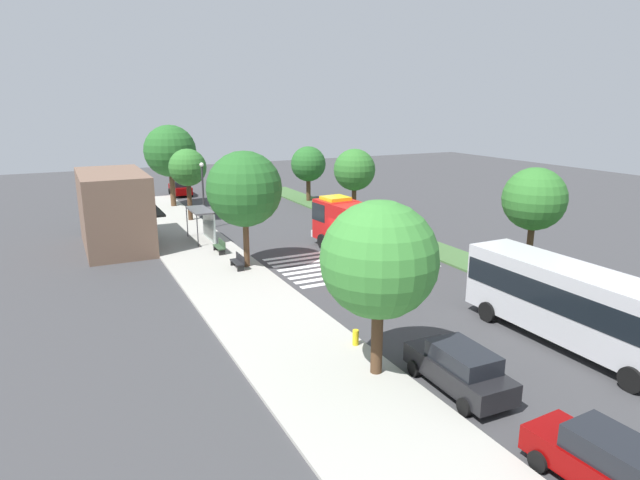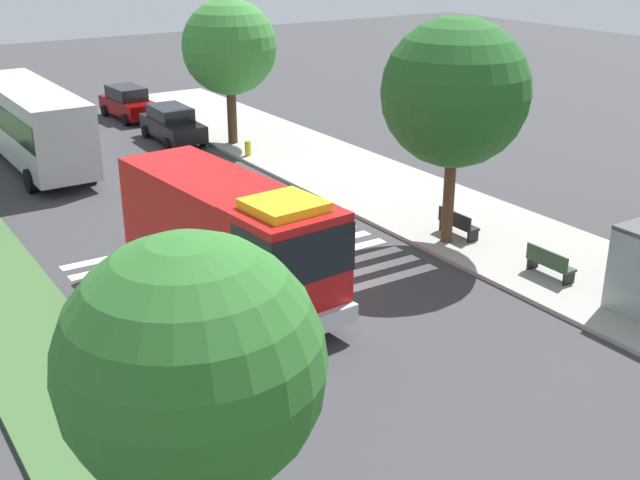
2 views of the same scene
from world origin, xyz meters
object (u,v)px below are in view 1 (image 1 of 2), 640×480
Objects in this scene: bench_west_of_shelter at (238,261)px; sidewalk_tree_east at (170,151)px; median_tree_west at (354,170)px; fire_hydrant at (356,337)px; parked_car_east at (180,188)px; bench_near_shelter at (220,246)px; sidewalk_tree_west at (244,189)px; parked_car_west at (609,464)px; sidewalk_tree_center at (188,168)px; median_tree_center at (308,164)px; parked_car_mid at (459,368)px; transit_bus at (574,301)px; median_tree_far_west at (534,200)px; bus_stop_shelter at (204,218)px; fire_truck at (355,226)px; sidewalk_tree_far_west at (379,260)px; street_lamp at (203,189)px.

sidewalk_tree_east reaches higher than bench_west_of_shelter.
median_tree_west reaches higher than fire_hydrant.
parked_car_east reaches higher than bench_near_shelter.
parked_car_west is at bearing -174.84° from sidewalk_tree_west.
sidewalk_tree_center is 1.10× the size of median_tree_center.
transit_bus is at bearing -82.05° from parked_car_mid.
sidewalk_tree_west is 24.27m from median_tree_center.
transit_bus is 1.57× the size of median_tree_far_west.
median_tree_west is (34.44, -11.57, 3.65)m from parked_car_west.
parked_car_west is 24.88m from sidewalk_tree_west.
bus_stop_shelter is at bearing 1.99° from parked_car_west.
bench_near_shelter is (-4.00, -0.03, -1.30)m from bus_stop_shelter.
sidewalk_tree_west is (0.19, -0.65, 4.64)m from bench_west_of_shelter.
fire_truck is 1.27× the size of sidewalk_tree_far_west.
median_tree_far_west is (-40.92, -11.57, 4.27)m from parked_car_east.
fire_truck reaches higher than parked_car_mid.
street_lamp is 0.87× the size of median_tree_west.
median_tree_far_west is at bearing -163.76° from parked_car_east.
parked_car_mid is 18.86m from sidewalk_tree_west.
fire_hydrant is (-29.24, -0.50, -4.36)m from sidewalk_tree_center.
median_tree_center is at bearing 0.00° from median_tree_far_west.
sidewalk_tree_far_west is 1.01× the size of median_tree_far_west.
sidewalk_tree_east reaches higher than street_lamp.
fire_truck reaches higher than transit_bus.
median_tree_far_west is at bearing -55.15° from parked_car_mid.
street_lamp is 11.30m from sidewalk_tree_east.
sidewalk_tree_east is at bearing -1.93° from bench_near_shelter.
parked_car_mid is at bearing 163.13° from median_tree_center.
parked_car_west is 28.52m from bench_near_shelter.
sidewalk_tree_east is at bearing -0.00° from sidewalk_tree_center.
sidewalk_tree_east reaches higher than parked_car_west.
median_tree_west reaches higher than bench_near_shelter.
sidewalk_tree_west reaches higher than parked_car_east.
bench_west_of_shelter is at bearing 180.00° from bench_near_shelter.
median_tree_center is at bearing -21.71° from fire_hydrant.
median_tree_west is (27.47, -4.60, 2.43)m from transit_bus.
sidewalk_tree_center is at bearing 67.08° from median_tree_west.
street_lamp is 0.80× the size of median_tree_far_west.
sidewalk_tree_west reaches higher than median_tree_far_west.
street_lamp is 12.46m from sidewalk_tree_west.
median_tree_west reaches higher than median_tree_center.
median_tree_center is at bearing -34.62° from sidewalk_tree_west.
parked_car_west is 11.16m from fire_hydrant.
bench_near_shelter is at bearing 1.89° from sidewalk_tree_far_west.
sidewalk_tree_east is (39.28, 0.00, 0.93)m from sidewalk_tree_far_west.
median_tree_center is (20.05, -5.70, 2.05)m from fire_truck.
transit_bus is 1.43× the size of sidewalk_tree_west.
parked_car_mid is at bearing 157.41° from fire_truck.
sidewalk_tree_west is 23.39m from sidewalk_tree_east.
fire_truck is 25.02m from parked_car_west.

